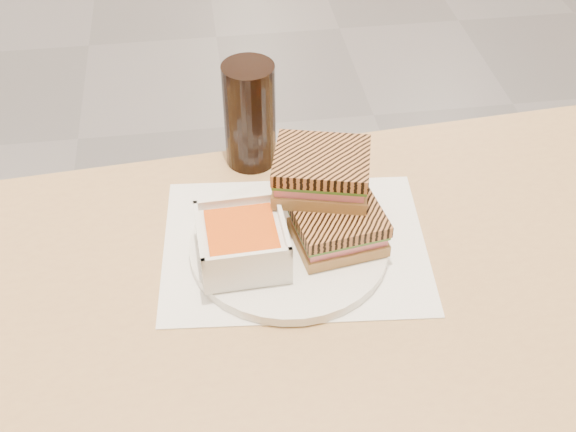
{
  "coord_description": "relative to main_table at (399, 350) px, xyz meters",
  "views": [
    {
      "loc": [
        -0.09,
        -2.71,
        1.46
      ],
      "look_at": [
        0.01,
        -2.0,
        0.82
      ],
      "focal_mm": 46.61,
      "sensor_mm": 36.0,
      "label": 1
    }
  ],
  "objects": [
    {
      "name": "main_table",
      "position": [
        0.0,
        0.0,
        0.0
      ],
      "size": [
        1.25,
        0.79,
        0.75
      ],
      "color": "tan",
      "rests_on": "ground"
    },
    {
      "name": "tray_liner",
      "position": [
        -0.13,
        0.11,
        0.11
      ],
      "size": [
        0.38,
        0.31,
        0.0
      ],
      "color": "white",
      "rests_on": "main_table"
    },
    {
      "name": "soup_bowl",
      "position": [
        -0.2,
        0.08,
        0.16
      ],
      "size": [
        0.12,
        0.12,
        0.06
      ],
      "color": "white",
      "rests_on": "plate"
    },
    {
      "name": "plate",
      "position": [
        -0.14,
        0.1,
        0.12
      ],
      "size": [
        0.27,
        0.27,
        0.01
      ],
      "color": "white",
      "rests_on": "tray_liner"
    },
    {
      "name": "cola_glass",
      "position": [
        -0.17,
        0.31,
        0.2
      ],
      "size": [
        0.08,
        0.08,
        0.17
      ],
      "color": "black",
      "rests_on": "main_table"
    },
    {
      "name": "panini_upper",
      "position": [
        -0.09,
        0.15,
        0.21
      ],
      "size": [
        0.15,
        0.13,
        0.06
      ],
      "color": "#AB7C4F",
      "rests_on": "panini_lower"
    },
    {
      "name": "panini_lower",
      "position": [
        -0.08,
        0.09,
        0.16
      ],
      "size": [
        0.13,
        0.11,
        0.05
      ],
      "color": "#AB7C4F",
      "rests_on": "plate"
    }
  ]
}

